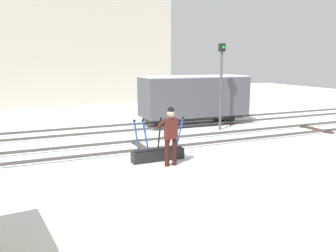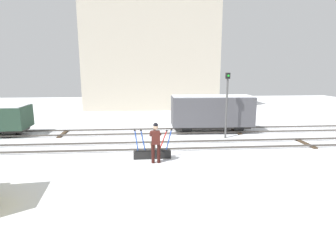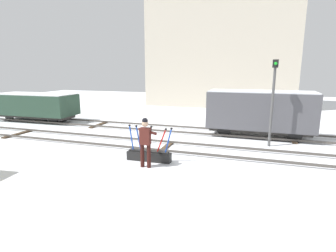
{
  "view_description": "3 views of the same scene",
  "coord_description": "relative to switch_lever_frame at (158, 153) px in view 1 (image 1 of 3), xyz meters",
  "views": [
    {
      "loc": [
        -4.36,
        -12.45,
        3.29
      ],
      "look_at": [
        1.13,
        0.1,
        0.75
      ],
      "focal_mm": 38.08,
      "sensor_mm": 36.0,
      "label": 1
    },
    {
      "loc": [
        -0.36,
        -14.6,
        4.18
      ],
      "look_at": [
        0.95,
        1.39,
        0.92
      ],
      "focal_mm": 29.4,
      "sensor_mm": 36.0,
      "label": 2
    },
    {
      "loc": [
        3.74,
        -11.18,
        3.55
      ],
      "look_at": [
        -0.32,
        1.39,
        0.77
      ],
      "focal_mm": 28.15,
      "sensor_mm": 36.0,
      "label": 3
    }
  ],
  "objects": [
    {
      "name": "ground_plane",
      "position": [
        0.08,
        1.83,
        -0.25
      ],
      "size": [
        60.0,
        60.0,
        0.0
      ],
      "primitive_type": "plane",
      "color": "white"
    },
    {
      "name": "track_main_line",
      "position": [
        0.08,
        1.83,
        -0.14
      ],
      "size": [
        44.0,
        1.94,
        0.18
      ],
      "color": "#4C4742",
      "rests_on": "ground_plane"
    },
    {
      "name": "track_siding_near",
      "position": [
        0.08,
        5.46,
        -0.14
      ],
      "size": [
        44.0,
        1.94,
        0.18
      ],
      "color": "#4C4742",
      "rests_on": "ground_plane"
    },
    {
      "name": "switch_lever_frame",
      "position": [
        0.0,
        0.0,
        0.0
      ],
      "size": [
        1.88,
        0.4,
        1.45
      ],
      "rotation": [
        0.0,
        0.0,
        0.02
      ],
      "color": "black",
      "rests_on": "ground_plane"
    },
    {
      "name": "rail_worker",
      "position": [
        0.15,
        -0.68,
        0.82
      ],
      "size": [
        0.54,
        0.71,
        1.88
      ],
      "rotation": [
        0.0,
        0.0,
        0.02
      ],
      "color": "#351511",
      "rests_on": "ground_plane"
    },
    {
      "name": "signal_post",
      "position": [
        4.69,
        3.71,
        2.21
      ],
      "size": [
        0.24,
        0.32,
        4.04
      ],
      "color": "#4C4C4C",
      "rests_on": "ground_plane"
    },
    {
      "name": "apartment_building",
      "position": [
        0.39,
        18.87,
        5.74
      ],
      "size": [
        14.58,
        6.18,
        11.98
      ],
      "color": "beige",
      "rests_on": "ground_plane"
    },
    {
      "name": "freight_car_back_track",
      "position": [
        4.21,
        5.46,
        1.18
      ],
      "size": [
        5.49,
        2.03,
        2.51
      ],
      "rotation": [
        0.0,
        0.0,
        -0.02
      ],
      "color": "#2D2B28",
      "rests_on": "ground_plane"
    }
  ]
}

